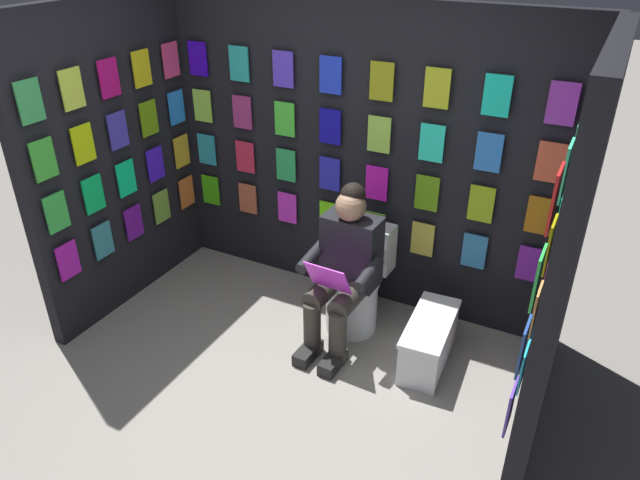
# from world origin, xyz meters

# --- Properties ---
(ground_plane) EXTENTS (30.00, 30.00, 0.00)m
(ground_plane) POSITION_xyz_m (0.00, 0.00, 0.00)
(ground_plane) COLOR gray
(display_wall_back) EXTENTS (3.18, 0.14, 2.28)m
(display_wall_back) POSITION_xyz_m (0.00, -1.67, 1.14)
(display_wall_back) COLOR black
(display_wall_back) RESTS_ON ground
(display_wall_left) EXTENTS (0.14, 1.62, 2.28)m
(display_wall_left) POSITION_xyz_m (-1.59, -0.81, 1.14)
(display_wall_left) COLOR black
(display_wall_left) RESTS_ON ground
(display_wall_right) EXTENTS (0.14, 1.62, 2.28)m
(display_wall_right) POSITION_xyz_m (1.59, -0.81, 1.14)
(display_wall_right) COLOR black
(display_wall_right) RESTS_ON ground
(toilet) EXTENTS (0.41, 0.56, 0.77)m
(toilet) POSITION_xyz_m (-0.21, -1.24, 0.33)
(toilet) COLOR white
(toilet) RESTS_ON ground
(person_reading) EXTENTS (0.54, 0.69, 1.19)m
(person_reading) POSITION_xyz_m (-0.21, -1.01, 0.60)
(person_reading) COLOR black
(person_reading) RESTS_ON ground
(comic_longbox_near) EXTENTS (0.32, 0.69, 0.35)m
(comic_longbox_near) POSITION_xyz_m (-0.85, -1.04, 0.17)
(comic_longbox_near) COLOR silver
(comic_longbox_near) RESTS_ON ground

